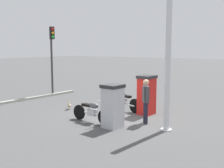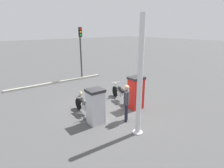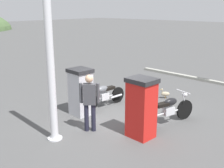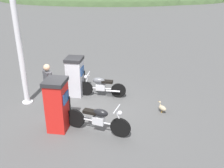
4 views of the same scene
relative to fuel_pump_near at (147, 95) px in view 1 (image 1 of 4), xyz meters
name	(u,v)px [view 1 (image 1 of 4)]	position (x,y,z in m)	size (l,w,h in m)	color
ground_plane	(121,118)	(0.49, 1.24, -0.85)	(120.00, 120.00, 0.00)	#4C4C4C
fuel_pump_near	(147,95)	(0.00, 0.00, 0.00)	(0.70, 0.77, 1.68)	red
fuel_pump_far	(113,106)	(0.00, 2.47, -0.06)	(0.71, 0.74, 1.56)	silver
motorcycle_near_pump	(123,100)	(1.26, -0.08, -0.40)	(2.09, 0.81, 0.96)	black
motorcycle_far_pump	(92,111)	(1.03, 2.40, -0.40)	(1.92, 0.56, 0.93)	black
attendant_person	(146,98)	(-0.69, 1.31, 0.11)	(0.44, 0.49, 1.68)	#1E1E2D
wandering_duck	(69,105)	(3.34, 1.30, -0.66)	(0.34, 0.35, 0.40)	tan
roadside_traffic_light	(52,49)	(6.82, -0.84, 1.89)	(0.40, 0.29, 4.05)	#38383A
canopy_support_pole	(168,68)	(-1.70, 1.64, 1.32)	(0.40, 0.40, 4.50)	silver
road_edge_kerb	(23,99)	(6.89, 1.24, -0.79)	(0.55, 7.32, 0.12)	#9E9E93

